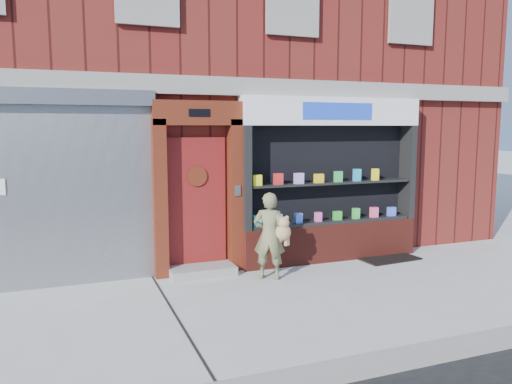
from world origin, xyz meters
TOP-DOWN VIEW (x-y plane):
  - ground at (0.00, 0.00)m, footprint 80.00×80.00m
  - curb at (0.00, -2.15)m, footprint 60.00×0.30m
  - building at (-0.00, 5.99)m, footprint 12.00×8.16m
  - shutter_bay at (-3.00, 1.93)m, footprint 3.10×0.30m
  - red_door_bay at (-0.75, 1.86)m, footprint 1.52×0.58m
  - pharmacy_bay at (1.75, 1.81)m, footprint 3.50×0.41m
  - woman at (0.26, 1.11)m, footprint 0.67×0.56m
  - doormat at (2.79, 1.50)m, footprint 1.17×0.86m

SIDE VIEW (x-z plane):
  - ground at x=0.00m, z-range 0.00..0.00m
  - doormat at x=2.79m, z-range 0.00..0.03m
  - curb at x=0.00m, z-range 0.00..0.12m
  - woman at x=0.26m, z-range 0.01..1.44m
  - pharmacy_bay at x=1.75m, z-range -0.13..2.87m
  - red_door_bay at x=-0.75m, z-range 0.01..2.91m
  - shutter_bay at x=-3.00m, z-range 0.20..3.24m
  - building at x=0.00m, z-range 0.00..8.00m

